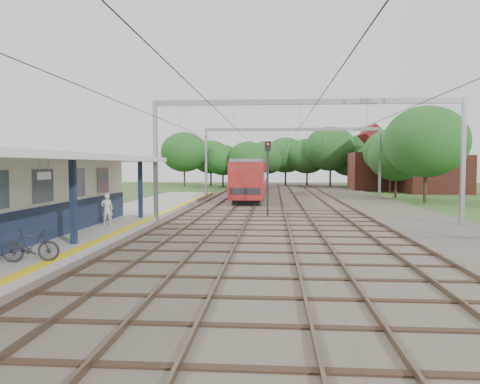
{
  "coord_description": "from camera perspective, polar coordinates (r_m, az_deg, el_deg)",
  "views": [
    {
      "loc": [
        1.73,
        -11.25,
        3.36
      ],
      "look_at": [
        -0.46,
        19.11,
        1.6
      ],
      "focal_mm": 35.0,
      "sensor_mm": 36.0,
      "label": 1
    }
  ],
  "objects": [
    {
      "name": "canopy",
      "position": [
        19.7,
        -24.76,
        3.83
      ],
      "size": [
        6.4,
        20.0,
        3.44
      ],
      "color": "#101A33",
      "rests_on": "platform"
    },
    {
      "name": "signal_post",
      "position": [
        29.82,
        3.41,
        2.93
      ],
      "size": [
        0.38,
        0.32,
        4.84
      ],
      "rotation": [
        0.0,
        0.0,
        -0.3
      ],
      "color": "black",
      "rests_on": "ground"
    },
    {
      "name": "ballast_bed",
      "position": [
        41.45,
        7.26,
        -1.3
      ],
      "size": [
        18.0,
        90.0,
        0.1
      ],
      "primitive_type": "cube",
      "color": "#473D33",
      "rests_on": "ground"
    },
    {
      "name": "catenary_system",
      "position": [
        36.64,
        6.77,
        6.65
      ],
      "size": [
        17.22,
        88.0,
        7.0
      ],
      "color": "gray",
      "rests_on": "ground"
    },
    {
      "name": "station_building",
      "position": [
        21.15,
        -25.98,
        -0.59
      ],
      "size": [
        3.41,
        18.0,
        3.4
      ],
      "color": "beige",
      "rests_on": "platform"
    },
    {
      "name": "platform",
      "position": [
        27.08,
        -15.86,
        -3.57
      ],
      "size": [
        5.0,
        52.0,
        0.35
      ],
      "primitive_type": "cube",
      "color": "gray",
      "rests_on": "ground"
    },
    {
      "name": "person",
      "position": [
        24.28,
        -15.92,
        -2.03
      ],
      "size": [
        0.67,
        0.53,
        1.61
      ],
      "primitive_type": "imported",
      "rotation": [
        0.0,
        0.0,
        3.41
      ],
      "color": "beige",
      "rests_on": "platform"
    },
    {
      "name": "tree_band",
      "position": [
        68.43,
        5.92,
        4.6
      ],
      "size": [
        31.72,
        30.88,
        8.82
      ],
      "color": "#382619",
      "rests_on": "ground"
    },
    {
      "name": "yellow_stripe",
      "position": [
        26.37,
        -11.26,
        -3.3
      ],
      "size": [
        0.45,
        52.0,
        0.01
      ],
      "primitive_type": "cube",
      "color": "yellow",
      "rests_on": "platform"
    },
    {
      "name": "train",
      "position": [
        54.55,
        1.79,
        1.98
      ],
      "size": [
        2.85,
        35.54,
        3.75
      ],
      "color": "black",
      "rests_on": "ballast_bed"
    },
    {
      "name": "bicycle",
      "position": [
        16.01,
        -24.13,
        -5.98
      ],
      "size": [
        1.76,
        0.89,
        1.02
      ],
      "primitive_type": "imported",
      "rotation": [
        0.0,
        0.0,
        1.83
      ],
      "color": "black",
      "rests_on": "platform"
    },
    {
      "name": "house_far",
      "position": [
        64.84,
        16.87,
        3.06
      ],
      "size": [
        8.0,
        6.12,
        8.66
      ],
      "color": "brown",
      "rests_on": "ground"
    },
    {
      "name": "ground",
      "position": [
        11.87,
        -4.54,
        -13.15
      ],
      "size": [
        160.0,
        160.0,
        0.0
      ],
      "primitive_type": "plane",
      "color": "#2D4C1E",
      "rests_on": "ground"
    },
    {
      "name": "house_near",
      "position": [
        60.41,
        22.76,
        2.7
      ],
      "size": [
        7.0,
        6.12,
        7.89
      ],
      "color": "brown",
      "rests_on": "ground"
    },
    {
      "name": "rail_tracks",
      "position": [
        41.38,
        3.81,
        -1.11
      ],
      "size": [
        11.8,
        88.0,
        0.15
      ],
      "color": "brown",
      "rests_on": "ballast_bed"
    }
  ]
}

